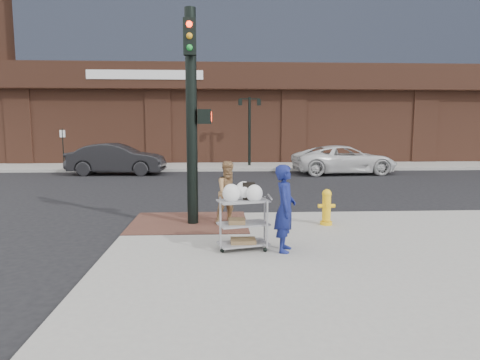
{
  "coord_description": "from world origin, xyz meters",
  "views": [
    {
      "loc": [
        0.1,
        -9.34,
        2.49
      ],
      "look_at": [
        0.61,
        0.38,
        1.25
      ],
      "focal_mm": 32.0,
      "sensor_mm": 36.0,
      "label": 1
    }
  ],
  "objects": [
    {
      "name": "sidewalk_far",
      "position": [
        12.5,
        32.0,
        0.07
      ],
      "size": [
        65.0,
        36.0,
        0.15
      ],
      "primitive_type": "cube",
      "color": "gray",
      "rests_on": "ground"
    },
    {
      "name": "brick_curb_ramp",
      "position": [
        -0.6,
        0.9,
        0.16
      ],
      "size": [
        2.8,
        2.4,
        0.01
      ],
      "primitive_type": "cube",
      "color": "#502A25",
      "rests_on": "sidewalk_near"
    },
    {
      "name": "newsbox_yellow",
      "position": [
        -6.99,
        14.76,
        0.63
      ],
      "size": [
        0.43,
        0.39,
        0.96
      ],
      "primitive_type": "cube",
      "rotation": [
        0.0,
        0.0,
        0.06
      ],
      "color": "gold",
      "rests_on": "sidewalk_far"
    },
    {
      "name": "pedestrian_tan",
      "position": [
        0.38,
        0.76,
        0.9
      ],
      "size": [
        0.9,
        0.81,
        1.5
      ],
      "primitive_type": "imported",
      "rotation": [
        0.0,
        0.0,
        0.41
      ],
      "color": "#9E754A",
      "rests_on": "sidewalk_near"
    },
    {
      "name": "ground",
      "position": [
        0.0,
        0.0,
        0.0
      ],
      "size": [
        220.0,
        220.0,
        0.0
      ],
      "primitive_type": "plane",
      "color": "black",
      "rests_on": "ground"
    },
    {
      "name": "lamp_post",
      "position": [
        2.0,
        16.0,
        2.62
      ],
      "size": [
        1.32,
        0.22,
        4.0
      ],
      "color": "black",
      "rests_on": "sidewalk_far"
    },
    {
      "name": "sedan_dark",
      "position": [
        -5.05,
        12.79,
        0.8
      ],
      "size": [
        4.92,
        1.89,
        1.6
      ],
      "primitive_type": "imported",
      "rotation": [
        0.0,
        0.0,
        1.53
      ],
      "color": "black",
      "rests_on": "ground"
    },
    {
      "name": "utility_cart",
      "position": [
        0.58,
        -1.44,
        0.73
      ],
      "size": [
        1.03,
        0.74,
        1.29
      ],
      "color": "gray",
      "rests_on": "sidewalk_near"
    },
    {
      "name": "woman_blue",
      "position": [
        1.35,
        -1.59,
        0.96
      ],
      "size": [
        0.52,
        0.67,
        1.63
      ],
      "primitive_type": "imported",
      "rotation": [
        0.0,
        0.0,
        1.34
      ],
      "color": "navy",
      "rests_on": "sidewalk_near"
    },
    {
      "name": "parking_sign",
      "position": [
        -8.5,
        15.0,
        1.25
      ],
      "size": [
        0.05,
        0.05,
        2.2
      ],
      "primitive_type": "cylinder",
      "color": "black",
      "rests_on": "sidewalk_far"
    },
    {
      "name": "fire_hydrant",
      "position": [
        2.67,
        0.5,
        0.59
      ],
      "size": [
        0.4,
        0.28,
        0.85
      ],
      "color": "yellow",
      "rests_on": "sidewalk_near"
    },
    {
      "name": "newsbox_red",
      "position": [
        -5.21,
        15.58,
        0.63
      ],
      "size": [
        0.43,
        0.39,
        0.96
      ],
      "primitive_type": "cube",
      "rotation": [
        0.0,
        0.0,
        0.06
      ],
      "color": "#A01612",
      "rests_on": "sidewalk_far"
    },
    {
      "name": "newsbox_blue",
      "position": [
        -6.35,
        15.69,
        0.63
      ],
      "size": [
        0.49,
        0.47,
        0.97
      ],
      "primitive_type": "cube",
      "rotation": [
        0.0,
        0.0,
        -0.29
      ],
      "color": "navy",
      "rests_on": "sidewalk_far"
    },
    {
      "name": "traffic_signal_pole",
      "position": [
        -0.48,
        0.77,
        2.83
      ],
      "size": [
        0.61,
        0.51,
        5.0
      ],
      "color": "black",
      "rests_on": "sidewalk_near"
    },
    {
      "name": "minivan_white",
      "position": [
        6.67,
        12.45,
        0.74
      ],
      "size": [
        5.47,
        2.83,
        1.48
      ],
      "primitive_type": "imported",
      "rotation": [
        0.0,
        0.0,
        1.64
      ],
      "color": "silver",
      "rests_on": "ground"
    }
  ]
}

